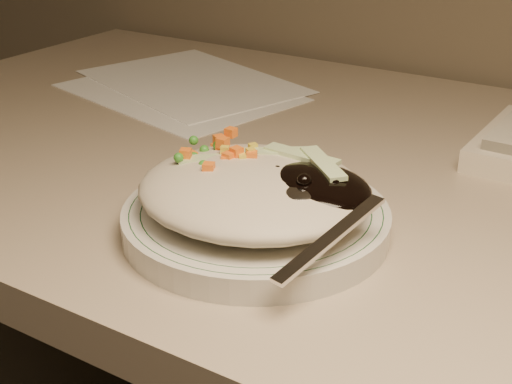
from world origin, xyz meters
The scene contains 5 objects.
desk centered at (0.00, 1.38, 0.54)m, with size 1.40×0.70×0.74m.
plate centered at (-0.06, 1.20, 0.75)m, with size 0.22×0.22×0.02m, color silver.
plate_rim centered at (-0.06, 1.20, 0.76)m, with size 0.21×0.21×0.00m.
meal centered at (-0.06, 1.20, 0.78)m, with size 0.20×0.19×0.05m.
papers centered at (-0.36, 1.50, 0.74)m, with size 0.36×0.33×0.00m.
Camera 1 is at (0.22, 0.75, 1.02)m, focal length 50.00 mm.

